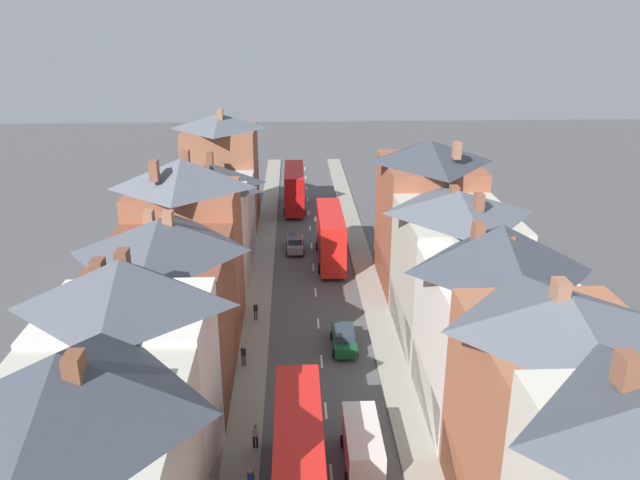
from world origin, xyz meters
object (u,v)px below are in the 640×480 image
double_decker_bus_lead (330,236)px  pedestrian_far_left (243,355)px  delivery_van (362,444)px  pedestrian_mid_right (255,435)px  pedestrian_far_right (256,310)px  car_parked_right_a (344,338)px  double_decker_bus_mid_street (294,188)px  double_decker_bus_far_approaching (299,462)px  car_parked_left_a (295,243)px

double_decker_bus_lead → pedestrian_far_left: (-7.44, -20.08, -1.78)m
delivery_van → pedestrian_mid_right: 6.31m
pedestrian_far_right → double_decker_bus_lead: bearing=61.9°
double_decker_bus_lead → pedestrian_far_left: bearing=-110.3°
car_parked_right_a → pedestrian_mid_right: bearing=-118.0°
double_decker_bus_mid_street → double_decker_bus_far_approaching: bearing=-90.0°
pedestrian_mid_right → pedestrian_far_left: (-1.33, 9.07, 0.00)m
double_decker_bus_lead → pedestrian_far_left: size_ratio=6.71×
double_decker_bus_lead → delivery_van: size_ratio=2.08×
double_decker_bus_mid_street → pedestrian_far_left: double_decker_bus_mid_street is taller
pedestrian_far_left → pedestrian_far_right: 7.09m
double_decker_bus_far_approaching → pedestrian_far_left: double_decker_bus_far_approaching is taller
delivery_van → pedestrian_far_left: (-7.45, 10.56, -0.30)m
double_decker_bus_mid_street → pedestrian_far_right: 31.74m
car_parked_left_a → delivery_van: (3.60, -33.82, 0.49)m
delivery_van → pedestrian_far_right: delivery_van is taller
double_decker_bus_far_approaching → pedestrian_far_right: size_ratio=6.71×
delivery_van → pedestrian_far_right: 18.96m
double_decker_bus_far_approaching → pedestrian_far_left: (-3.84, 13.63, -1.78)m
car_parked_right_a → pedestrian_far_right: bearing=146.3°
double_decker_bus_lead → car_parked_right_a: bearing=-90.0°
car_parked_right_a → delivery_van: (0.00, -12.98, 0.48)m
pedestrian_mid_right → car_parked_left_a: bearing=85.5°
car_parked_right_a → pedestrian_far_right: (-6.96, 4.65, 0.18)m
delivery_van → pedestrian_far_left: bearing=125.2°
car_parked_right_a → pedestrian_far_left: bearing=-162.0°
car_parked_left_a → pedestrian_mid_right: size_ratio=2.78×
double_decker_bus_lead → delivery_van: double_decker_bus_lead is taller
pedestrian_far_left → pedestrian_far_right: same height
pedestrian_far_left → car_parked_left_a: bearing=80.6°
double_decker_bus_lead → car_parked_right_a: double_decker_bus_lead is taller
double_decker_bus_far_approaching → pedestrian_far_left: size_ratio=6.71×
delivery_van → pedestrian_mid_right: delivery_van is taller
car_parked_left_a → pedestrian_far_left: (-3.85, -23.26, 0.18)m
car_parked_right_a → delivery_van: delivery_van is taller
double_decker_bus_mid_street → pedestrian_far_right: (-3.35, -31.51, -1.78)m
double_decker_bus_far_approaching → pedestrian_far_left: 14.27m
pedestrian_far_right → car_parked_left_a: bearing=78.3°
double_decker_bus_mid_street → pedestrian_far_left: 38.82m
pedestrian_mid_right → pedestrian_far_right: bearing=93.0°
delivery_van → pedestrian_mid_right: bearing=166.4°
car_parked_left_a → pedestrian_far_right: bearing=-101.7°
double_decker_bus_far_approaching → car_parked_left_a: double_decker_bus_far_approaching is taller
double_decker_bus_lead → pedestrian_mid_right: double_decker_bus_lead is taller
double_decker_bus_far_approaching → double_decker_bus_mid_street: bearing=90.0°
double_decker_bus_lead → pedestrian_mid_right: (-6.12, -29.15, -1.78)m
double_decker_bus_mid_street → car_parked_left_a: 15.45m
double_decker_bus_far_approaching → car_parked_right_a: size_ratio=2.44×
double_decker_bus_far_approaching → delivery_van: (3.61, 3.07, -1.48)m
double_decker_bus_lead → double_decker_bus_far_approaching: size_ratio=1.00×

